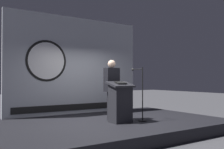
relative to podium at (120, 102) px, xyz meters
The scene contains 6 objects.
ground_plane 0.94m from the podium, 116.01° to the left, with size 40.00×40.00×0.00m, color #4C4C51.
stage_platform 0.81m from the podium, 116.01° to the left, with size 6.40×4.00×0.30m, color black.
banner_display 2.49m from the podium, 95.83° to the left, with size 4.66×0.12×3.19m.
podium is the anchor object (origin of this frame).
speaker_person 0.58m from the podium, 85.07° to the left, with size 0.40×0.26×1.67m.
microphone_stand 0.64m from the podium, ahead, with size 0.24×0.59×1.46m.
Camera 1 is at (-3.65, -5.87, 1.44)m, focal length 40.76 mm.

